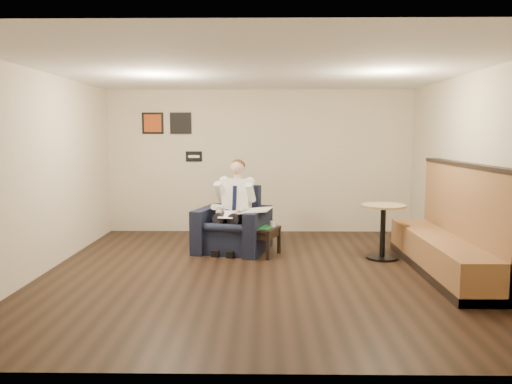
{
  "coord_description": "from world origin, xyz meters",
  "views": [
    {
      "loc": [
        0.06,
        -6.85,
        1.94
      ],
      "look_at": [
        -0.05,
        1.2,
        1.0
      ],
      "focal_mm": 35.0,
      "sensor_mm": 36.0,
      "label": 1
    }
  ],
  "objects_px": {
    "coffee_mug": "(273,224)",
    "armchair": "(233,219)",
    "green_folder": "(257,227)",
    "cafe_table": "(383,232)",
    "banquette": "(444,219)",
    "smartphone": "(266,226)",
    "side_table": "(259,241)",
    "seated_man": "(230,209)"
  },
  "relations": [
    {
      "from": "green_folder",
      "to": "coffee_mug",
      "type": "bearing_deg",
      "value": 12.1
    },
    {
      "from": "armchair",
      "to": "coffee_mug",
      "type": "xyz_separation_m",
      "value": [
        0.66,
        -0.26,
        -0.03
      ]
    },
    {
      "from": "green_folder",
      "to": "coffee_mug",
      "type": "relative_size",
      "value": 4.74
    },
    {
      "from": "coffee_mug",
      "to": "smartphone",
      "type": "bearing_deg",
      "value": 141.31
    },
    {
      "from": "banquette",
      "to": "cafe_table",
      "type": "distance_m",
      "value": 1.08
    },
    {
      "from": "seated_man",
      "to": "cafe_table",
      "type": "height_order",
      "value": "seated_man"
    },
    {
      "from": "seated_man",
      "to": "green_folder",
      "type": "xyz_separation_m",
      "value": [
        0.45,
        -0.18,
        -0.26
      ]
    },
    {
      "from": "armchair",
      "to": "side_table",
      "type": "bearing_deg",
      "value": -18.64
    },
    {
      "from": "coffee_mug",
      "to": "cafe_table",
      "type": "height_order",
      "value": "cafe_table"
    },
    {
      "from": "green_folder",
      "to": "cafe_table",
      "type": "distance_m",
      "value": 1.97
    },
    {
      "from": "coffee_mug",
      "to": "smartphone",
      "type": "relative_size",
      "value": 0.68
    },
    {
      "from": "coffee_mug",
      "to": "smartphone",
      "type": "distance_m",
      "value": 0.14
    },
    {
      "from": "armchair",
      "to": "smartphone",
      "type": "height_order",
      "value": "armchair"
    },
    {
      "from": "cafe_table",
      "to": "green_folder",
      "type": "bearing_deg",
      "value": 174.4
    },
    {
      "from": "seated_man",
      "to": "cafe_table",
      "type": "bearing_deg",
      "value": 6.85
    },
    {
      "from": "side_table",
      "to": "green_folder",
      "type": "relative_size",
      "value": 1.22
    },
    {
      "from": "banquette",
      "to": "cafe_table",
      "type": "height_order",
      "value": "banquette"
    },
    {
      "from": "seated_man",
      "to": "green_folder",
      "type": "distance_m",
      "value": 0.55
    },
    {
      "from": "banquette",
      "to": "smartphone",
      "type": "bearing_deg",
      "value": 155.68
    },
    {
      "from": "armchair",
      "to": "banquette",
      "type": "distance_m",
      "value": 3.3
    },
    {
      "from": "side_table",
      "to": "banquette",
      "type": "distance_m",
      "value": 2.82
    },
    {
      "from": "coffee_mug",
      "to": "armchair",
      "type": "bearing_deg",
      "value": 158.67
    },
    {
      "from": "armchair",
      "to": "green_folder",
      "type": "bearing_deg",
      "value": -21.57
    },
    {
      "from": "side_table",
      "to": "smartphone",
      "type": "bearing_deg",
      "value": 51.06
    },
    {
      "from": "side_table",
      "to": "coffee_mug",
      "type": "bearing_deg",
      "value": 12.1
    },
    {
      "from": "armchair",
      "to": "side_table",
      "type": "distance_m",
      "value": 0.62
    },
    {
      "from": "seated_man",
      "to": "side_table",
      "type": "relative_size",
      "value": 2.61
    },
    {
      "from": "green_folder",
      "to": "cafe_table",
      "type": "bearing_deg",
      "value": -5.6
    },
    {
      "from": "seated_man",
      "to": "green_folder",
      "type": "relative_size",
      "value": 3.19
    },
    {
      "from": "green_folder",
      "to": "cafe_table",
      "type": "relative_size",
      "value": 0.53
    },
    {
      "from": "coffee_mug",
      "to": "cafe_table",
      "type": "bearing_deg",
      "value": -8.16
    },
    {
      "from": "side_table",
      "to": "coffee_mug",
      "type": "distance_m",
      "value": 0.35
    },
    {
      "from": "side_table",
      "to": "green_folder",
      "type": "distance_m",
      "value": 0.24
    },
    {
      "from": "seated_man",
      "to": "coffee_mug",
      "type": "xyz_separation_m",
      "value": [
        0.7,
        -0.12,
        -0.22
      ]
    },
    {
      "from": "coffee_mug",
      "to": "smartphone",
      "type": "xyz_separation_m",
      "value": [
        -0.11,
        0.09,
        -0.04
      ]
    },
    {
      "from": "seated_man",
      "to": "side_table",
      "type": "distance_m",
      "value": 0.71
    },
    {
      "from": "cafe_table",
      "to": "banquette",
      "type": "bearing_deg",
      "value": -50.17
    },
    {
      "from": "seated_man",
      "to": "cafe_table",
      "type": "xyz_separation_m",
      "value": [
        2.41,
        -0.37,
        -0.3
      ]
    },
    {
      "from": "coffee_mug",
      "to": "banquette",
      "type": "height_order",
      "value": "banquette"
    },
    {
      "from": "smartphone",
      "to": "banquette",
      "type": "relative_size",
      "value": 0.05
    },
    {
      "from": "coffee_mug",
      "to": "smartphone",
      "type": "height_order",
      "value": "coffee_mug"
    },
    {
      "from": "armchair",
      "to": "smartphone",
      "type": "xyz_separation_m",
      "value": [
        0.55,
        -0.17,
        -0.07
      ]
    }
  ]
}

